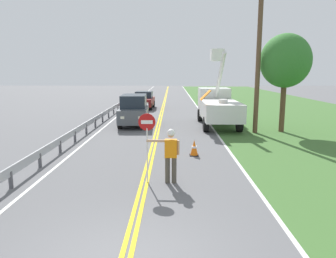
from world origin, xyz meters
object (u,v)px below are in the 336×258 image
at_px(roadside_tree_verge, 285,61).
at_px(flagger_worker, 171,152).
at_px(oncoming_suv_nearest, 134,110).
at_px(utility_pole_near, 258,59).
at_px(utility_bucket_truck, 217,105).
at_px(stop_sign_paddle, 147,132).
at_px(traffic_cone_lead, 194,148).
at_px(oncoming_sedan_second, 144,100).

bearing_deg(roadside_tree_verge, flagger_worker, -125.95).
bearing_deg(oncoming_suv_nearest, roadside_tree_verge, -13.88).
bearing_deg(utility_pole_near, utility_bucket_truck, 124.15).
xyz_separation_m(stop_sign_paddle, roadside_tree_verge, (7.59, 9.38, 2.56)).
height_order(flagger_worker, oncoming_suv_nearest, oncoming_suv_nearest).
distance_m(flagger_worker, traffic_cone_lead, 3.78).
relative_size(oncoming_sedan_second, roadside_tree_verge, 0.71).
bearing_deg(utility_bucket_truck, oncoming_sedan_second, 120.70).
distance_m(flagger_worker, roadside_tree_verge, 12.06).
height_order(flagger_worker, oncoming_sedan_second, flagger_worker).
height_order(stop_sign_paddle, roadside_tree_verge, roadside_tree_verge).
xyz_separation_m(flagger_worker, utility_bucket_truck, (3.17, 11.83, 0.36)).
relative_size(traffic_cone_lead, roadside_tree_verge, 0.12).
relative_size(stop_sign_paddle, roadside_tree_verge, 0.39).
bearing_deg(utility_bucket_truck, stop_sign_paddle, -108.47).
bearing_deg(stop_sign_paddle, roadside_tree_verge, 51.01).
bearing_deg(utility_bucket_truck, roadside_tree_verge, -33.58).
distance_m(traffic_cone_lead, roadside_tree_verge, 9.12).
bearing_deg(utility_pole_near, traffic_cone_lead, -126.80).
bearing_deg(roadside_tree_verge, stop_sign_paddle, -128.99).
xyz_separation_m(flagger_worker, oncoming_sedan_second, (-2.75, 21.81, -0.21)).
xyz_separation_m(oncoming_suv_nearest, traffic_cone_lead, (3.59, -8.16, -0.72)).
height_order(stop_sign_paddle, utility_bucket_truck, utility_bucket_truck).
distance_m(stop_sign_paddle, oncoming_suv_nearest, 11.85).
bearing_deg(roadside_tree_verge, oncoming_suv_nearest, 166.12).
bearing_deg(utility_bucket_truck, traffic_cone_lead, -104.53).
height_order(utility_pole_near, roadside_tree_verge, utility_pole_near).
distance_m(utility_bucket_truck, traffic_cone_lead, 8.61).
relative_size(flagger_worker, traffic_cone_lead, 2.61).
relative_size(utility_pole_near, roadside_tree_verge, 1.43).
height_order(oncoming_suv_nearest, roadside_tree_verge, roadside_tree_verge).
distance_m(utility_bucket_truck, oncoming_sedan_second, 11.62).
distance_m(oncoming_sedan_second, roadside_tree_verge, 16.04).
bearing_deg(roadside_tree_verge, utility_bucket_truck, 146.42).
xyz_separation_m(utility_bucket_truck, oncoming_suv_nearest, (-5.74, -0.10, -0.34)).
xyz_separation_m(utility_pole_near, roadside_tree_verge, (1.73, 0.41, -0.12)).
xyz_separation_m(flagger_worker, utility_pole_near, (5.10, 9.00, 3.34)).
distance_m(utility_bucket_truck, roadside_tree_verge, 5.23).
bearing_deg(flagger_worker, roadside_tree_verge, 54.05).
bearing_deg(stop_sign_paddle, oncoming_sedan_second, 95.20).
xyz_separation_m(oncoming_suv_nearest, utility_pole_near, (7.66, -2.73, 3.33)).
distance_m(oncoming_suv_nearest, roadside_tree_verge, 10.19).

